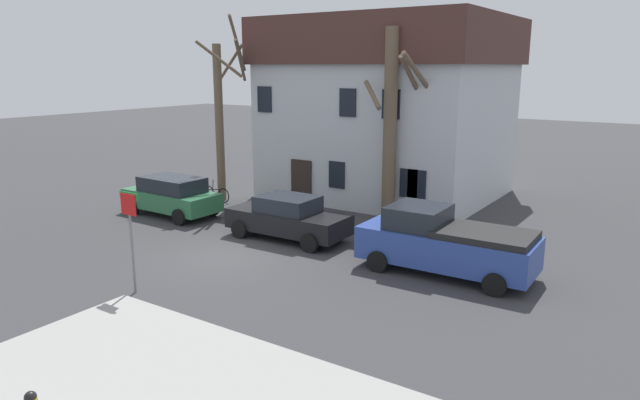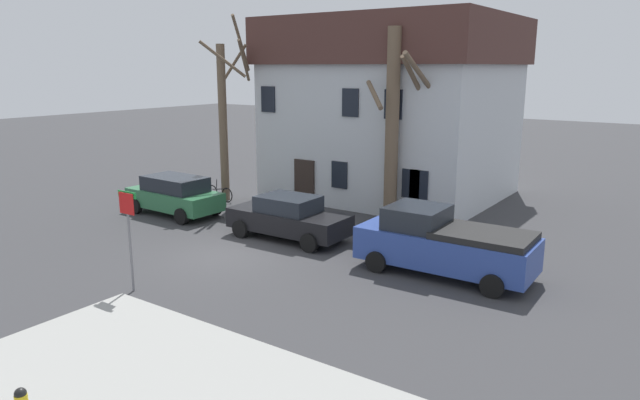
{
  "view_description": "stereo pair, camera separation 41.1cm",
  "coord_description": "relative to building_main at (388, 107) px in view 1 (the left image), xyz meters",
  "views": [
    {
      "loc": [
        13.06,
        -13.82,
        6.3
      ],
      "look_at": [
        2.15,
        2.54,
        1.74
      ],
      "focal_mm": 32.36,
      "sensor_mm": 36.0,
      "label": 1
    },
    {
      "loc": [
        13.4,
        -13.59,
        6.3
      ],
      "look_at": [
        2.15,
        2.54,
        1.74
      ],
      "focal_mm": 32.36,
      "sensor_mm": 36.0,
      "label": 2
    }
  ],
  "objects": [
    {
      "name": "ground_plane",
      "position": [
        0.07,
        -11.96,
        -4.36
      ],
      "size": [
        120.0,
        120.0,
        0.0
      ],
      "primitive_type": "plane",
      "color": "#38383A"
    },
    {
      "name": "pickup_truck_blue",
      "position": [
        6.87,
        -9.41,
        -3.37
      ],
      "size": [
        5.42,
        2.38,
        2.04
      ],
      "color": "#2D4799",
      "rests_on": "ground_plane"
    },
    {
      "name": "building_main",
      "position": [
        0.0,
        0.0,
        0.0
      ],
      "size": [
        10.84,
        9.1,
        8.55
      ],
      "color": "silver",
      "rests_on": "ground_plane"
    },
    {
      "name": "car_black_sedan",
      "position": [
        0.63,
        -9.18,
        -3.53
      ],
      "size": [
        4.68,
        2.11,
        1.64
      ],
      "color": "black",
      "rests_on": "ground_plane"
    },
    {
      "name": "bicycle_leaning",
      "position": [
        -5.95,
        -6.13,
        -3.99
      ],
      "size": [
        1.75,
        0.16,
        1.03
      ],
      "color": "black",
      "rests_on": "ground_plane"
    },
    {
      "name": "car_green_wagon",
      "position": [
        -5.65,
        -9.16,
        -3.47
      ],
      "size": [
        4.47,
        2.17,
        1.7
      ],
      "color": "#2D6B42",
      "rests_on": "ground_plane"
    },
    {
      "name": "tree_bare_mid",
      "position": [
        2.55,
        -4.68,
        -0.17
      ],
      "size": [
        2.71,
        2.71,
        7.85
      ],
      "color": "brown",
      "rests_on": "ground_plane"
    },
    {
      "name": "tree_bare_near",
      "position": [
        -5.8,
        -5.73,
        -0.22
      ],
      "size": [
        2.42,
        3.03,
        8.54
      ],
      "color": "brown",
      "rests_on": "ground_plane"
    },
    {
      "name": "street_sign_pole",
      "position": [
        0.16,
        -15.85,
        -2.31
      ],
      "size": [
        0.76,
        0.07,
        2.93
      ],
      "color": "slate",
      "rests_on": "ground_plane"
    }
  ]
}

